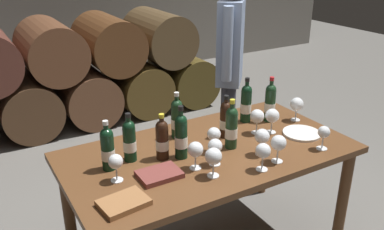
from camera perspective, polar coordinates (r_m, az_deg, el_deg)
barrel_stack at (r=4.78m, az=-14.80°, el=5.60°), size 3.12×0.90×1.15m
dining_table at (r=2.50m, az=2.34°, el=-6.65°), size 1.70×0.90×0.76m
wine_bottle_0 at (r=2.44m, az=5.44°, el=-1.67°), size 0.07×0.07×0.30m
wine_bottle_1 at (r=2.31m, az=-1.52°, el=-2.88°), size 0.07×0.07×0.31m
wine_bottle_2 at (r=2.25m, az=-11.52°, el=-4.52°), size 0.07×0.07×0.28m
wine_bottle_3 at (r=2.31m, az=-8.59°, el=-3.44°), size 0.07×0.07×0.28m
wine_bottle_4 at (r=2.80m, az=7.44°, el=1.65°), size 0.07×0.07×0.31m
wine_bottle_5 at (r=2.56m, az=-2.09°, el=-0.42°), size 0.07×0.07×0.30m
wine_bottle_6 at (r=2.58m, az=4.65°, el=-0.53°), size 0.07×0.07×0.27m
wine_bottle_7 at (r=2.32m, az=-4.12°, el=-3.34°), size 0.07×0.07×0.27m
wine_bottle_8 at (r=2.84m, az=10.69°, el=1.73°), size 0.07×0.07×0.31m
wine_glass_0 at (r=2.14m, az=2.96°, el=-5.76°), size 0.09×0.09×0.16m
wine_glass_1 at (r=2.33m, az=11.80°, el=-3.85°), size 0.09×0.09×0.16m
wine_glass_2 at (r=2.64m, az=8.94°, el=-0.24°), size 0.09×0.09×0.16m
wine_glass_3 at (r=2.89m, az=14.21°, el=1.39°), size 0.09×0.09×0.16m
wine_glass_4 at (r=2.54m, az=17.66°, el=-2.37°), size 0.07×0.07×0.15m
wine_glass_5 at (r=2.39m, az=3.03°, el=-2.75°), size 0.08×0.08×0.15m
wine_glass_6 at (r=2.21m, az=0.47°, el=-4.85°), size 0.08×0.08×0.16m
wine_glass_7 at (r=2.23m, az=9.74°, el=-4.97°), size 0.08×0.08×0.16m
wine_glass_8 at (r=2.38m, az=9.60°, el=-2.98°), size 0.09×0.09×0.16m
wine_glass_9 at (r=2.14m, az=-10.46°, el=-6.43°), size 0.08×0.08×0.15m
wine_glass_10 at (r=2.25m, az=3.19°, el=-4.38°), size 0.08×0.08×0.15m
wine_glass_11 at (r=2.67m, az=10.95°, el=-0.15°), size 0.09×0.09×0.16m
tasting_notebook at (r=2.19m, az=-4.51°, el=-8.12°), size 0.22×0.16×0.03m
leather_ledger at (r=2.00m, az=-9.38°, el=-11.81°), size 0.24×0.19×0.03m
serving_plate at (r=2.73m, az=14.84°, el=-2.43°), size 0.24×0.24×0.01m
sommelier_presenting at (r=3.28m, az=5.23°, el=7.68°), size 0.36×0.39×1.72m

